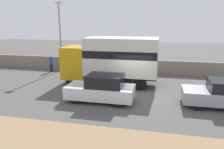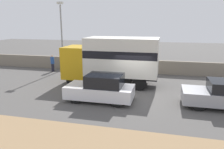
% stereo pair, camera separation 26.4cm
% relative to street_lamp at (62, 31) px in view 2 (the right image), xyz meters
% --- Properties ---
extents(ground_plane, '(80.00, 80.00, 0.00)m').
position_rel_street_lamp_xyz_m(ground_plane, '(7.78, -6.37, -3.82)').
color(ground_plane, '#514F4C').
extents(stone_wall_backdrop, '(60.00, 0.35, 1.25)m').
position_rel_street_lamp_xyz_m(stone_wall_backdrop, '(7.78, 0.51, -3.19)').
color(stone_wall_backdrop, gray).
rests_on(stone_wall_backdrop, ground_plane).
extents(street_lamp, '(0.56, 0.28, 6.55)m').
position_rel_street_lamp_xyz_m(street_lamp, '(0.00, 0.00, 0.00)').
color(street_lamp, gray).
rests_on(street_lamp, ground_plane).
extents(box_truck, '(7.15, 2.61, 3.59)m').
position_rel_street_lamp_xyz_m(box_truck, '(6.08, -3.89, -1.77)').
color(box_truck, gold).
rests_on(box_truck, ground_plane).
extents(car_hatchback, '(4.10, 1.84, 1.67)m').
position_rel_street_lamp_xyz_m(car_hatchback, '(6.21, -7.62, -3.02)').
color(car_hatchback, silver).
rests_on(car_hatchback, ground_plane).
extents(pedestrian, '(0.35, 0.35, 1.62)m').
position_rel_street_lamp_xyz_m(pedestrian, '(-0.66, -0.93, -2.98)').
color(pedestrian, '#1E1E2D').
rests_on(pedestrian, ground_plane).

